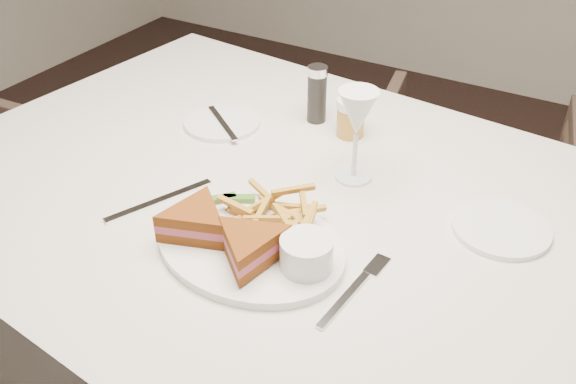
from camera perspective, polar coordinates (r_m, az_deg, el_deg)
The scene contains 3 objects.
table at distance 1.38m, azimuth 1.07°, elevation -13.66°, with size 1.44×0.96×0.75m, color silver.
chair_far at distance 2.02m, azimuth 15.51°, elevation 0.23°, with size 0.59×0.55×0.61m, color #4B382E.
table_setting at distance 1.06m, azimuth -0.37°, elevation -0.70°, with size 0.77×0.65×0.18m.
Camera 1 is at (0.21, -0.57, 1.40)m, focal length 40.00 mm.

